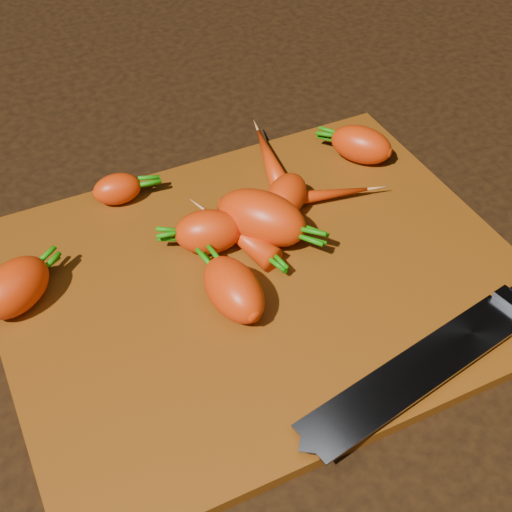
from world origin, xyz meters
name	(u,v)px	position (x,y,z in m)	size (l,w,h in m)	color
ground	(260,287)	(0.00, 0.00, -0.01)	(2.00, 2.00, 0.01)	black
cutting_board	(260,280)	(0.00, 0.00, 0.01)	(0.50, 0.40, 0.01)	#683209
carrot_0	(15,287)	(-0.22, 0.06, 0.04)	(0.07, 0.05, 0.05)	#ED3708
carrot_1	(208,232)	(-0.03, 0.06, 0.03)	(0.07, 0.05, 0.05)	#ED3708
carrot_2	(262,218)	(0.03, 0.05, 0.04)	(0.10, 0.06, 0.06)	#ED3708
carrot_3	(234,289)	(-0.04, -0.03, 0.04)	(0.08, 0.05, 0.05)	#ED3708
carrot_4	(286,196)	(0.07, 0.08, 0.03)	(0.06, 0.04, 0.04)	#ED3708
carrot_5	(117,189)	(-0.09, 0.17, 0.03)	(0.05, 0.03, 0.03)	#ED3708
carrot_6	(361,145)	(0.19, 0.12, 0.03)	(0.07, 0.04, 0.04)	#ED3708
carrot_7	(270,160)	(0.09, 0.15, 0.02)	(0.12, 0.02, 0.02)	#ED3708
carrot_8	(307,197)	(0.09, 0.07, 0.02)	(0.13, 0.02, 0.02)	#ED3708
carrot_9	(238,234)	(0.00, 0.05, 0.03)	(0.10, 0.03, 0.03)	#ED3708
knife	(436,359)	(0.09, -0.16, 0.02)	(0.39, 0.10, 0.02)	gray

